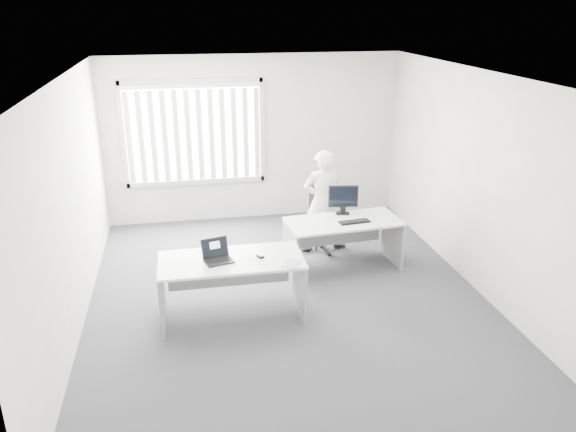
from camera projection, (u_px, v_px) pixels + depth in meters
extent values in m
plane|color=#45464C|center=(287.00, 297.00, 7.27)|extent=(6.00, 6.00, 0.00)
cube|color=silver|center=(254.00, 139.00, 9.52)|extent=(5.00, 0.02, 2.80)
cube|color=silver|center=(367.00, 326.00, 4.02)|extent=(5.00, 0.02, 2.80)
cube|color=silver|center=(70.00, 208.00, 6.33)|extent=(0.02, 6.00, 2.80)
cube|color=silver|center=(478.00, 182.00, 7.22)|extent=(0.02, 6.00, 2.80)
cube|color=silver|center=(287.00, 76.00, 6.27)|extent=(5.00, 6.00, 0.02)
cube|color=#B3B3AE|center=(194.00, 133.00, 9.26)|extent=(2.32, 0.06, 1.76)
cube|color=silver|center=(231.00, 260.00, 6.54)|extent=(1.68, 0.79, 0.03)
cube|color=gray|center=(162.00, 296.00, 6.54)|extent=(0.04, 0.73, 0.74)
cube|color=gray|center=(300.00, 283.00, 6.83)|extent=(0.04, 0.73, 0.74)
cube|color=silver|center=(344.00, 221.00, 7.82)|extent=(1.64, 0.88, 0.03)
cube|color=gray|center=(291.00, 251.00, 7.76)|extent=(0.10, 0.68, 0.69)
cube|color=gray|center=(393.00, 239.00, 8.15)|extent=(0.10, 0.68, 0.69)
cylinder|color=black|center=(322.00, 246.00, 8.70)|extent=(0.71, 0.71, 0.08)
cylinder|color=black|center=(322.00, 234.00, 8.63)|extent=(0.07, 0.07, 0.45)
cube|color=black|center=(323.00, 221.00, 8.55)|extent=(0.55, 0.55, 0.07)
cube|color=black|center=(323.00, 197.00, 8.63)|extent=(0.43, 0.16, 0.54)
imported|color=white|center=(322.00, 201.00, 8.39)|extent=(0.59, 0.41, 1.57)
cube|color=white|center=(261.00, 261.00, 6.50)|extent=(0.31, 0.24, 0.00)
cube|color=white|center=(291.00, 263.00, 6.42)|extent=(0.26, 0.28, 0.01)
cube|color=black|center=(354.00, 222.00, 7.75)|extent=(0.44, 0.19, 0.02)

